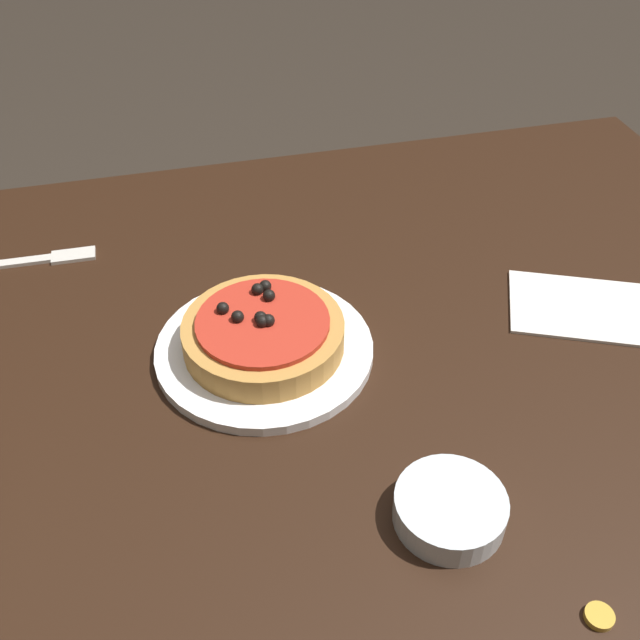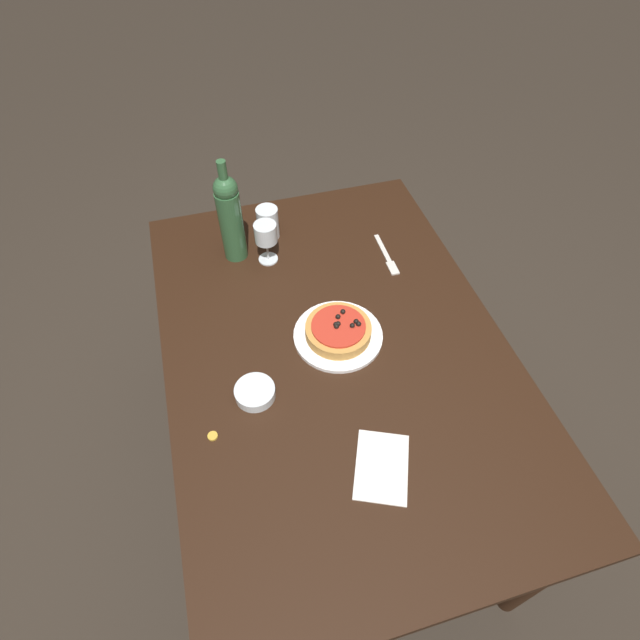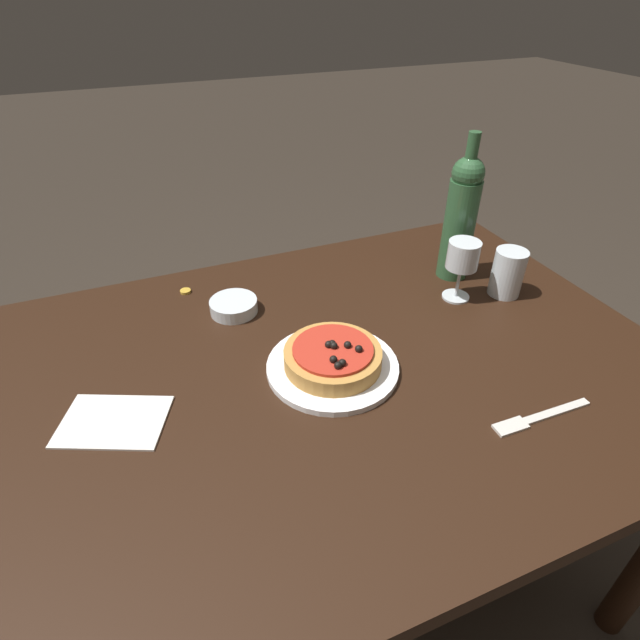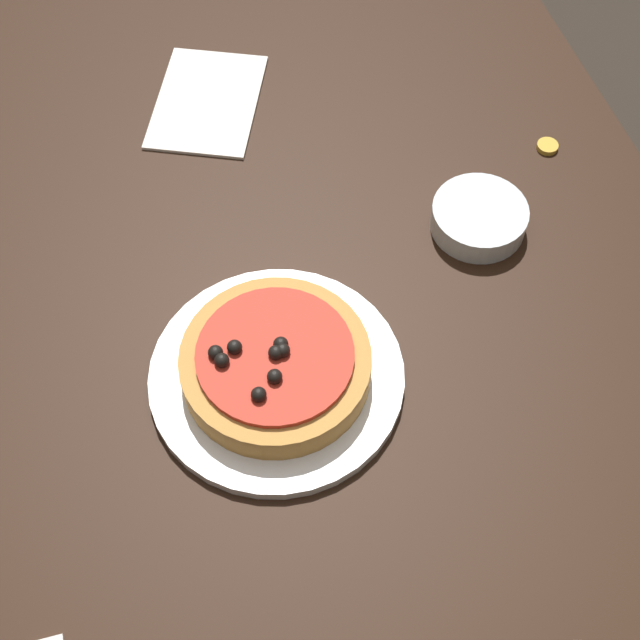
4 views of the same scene
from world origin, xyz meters
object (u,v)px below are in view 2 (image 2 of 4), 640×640
(wine_glass, at_px, (266,235))
(water_cup, at_px, (268,223))
(side_bowl, at_px, (255,392))
(dinner_plate, at_px, (338,335))
(fork, at_px, (387,257))
(wine_bottle, at_px, (230,216))
(pizza, at_px, (338,330))
(bottle_cap, at_px, (213,436))
(dining_table, at_px, (335,363))

(wine_glass, xyz_separation_m, water_cup, (0.11, -0.03, -0.05))
(side_bowl, bearing_deg, dinner_plate, -64.39)
(dinner_plate, distance_m, fork, 0.35)
(wine_bottle, relative_size, water_cup, 3.12)
(pizza, height_order, fork, pizza)
(bottle_cap, bearing_deg, dining_table, -63.50)
(wine_glass, bearing_deg, side_bowl, 164.28)
(dinner_plate, bearing_deg, wine_glass, 18.69)
(dining_table, bearing_deg, pizza, -29.07)
(pizza, xyz_separation_m, side_bowl, (-0.12, 0.25, -0.02))
(wine_glass, xyz_separation_m, fork, (-0.09, -0.36, -0.10))
(pizza, relative_size, water_cup, 1.67)
(dinner_plate, height_order, side_bowl, side_bowl)
(dinner_plate, distance_m, pizza, 0.02)
(dinner_plate, xyz_separation_m, bottle_cap, (-0.20, 0.37, -0.00))
(fork, bearing_deg, dinner_plate, -41.68)
(dinner_plate, bearing_deg, bottle_cap, 118.90)
(dinner_plate, xyz_separation_m, wine_bottle, (0.40, 0.21, 0.14))
(dining_table, bearing_deg, wine_glass, 15.39)
(dining_table, height_order, wine_bottle, wine_bottle)
(wine_glass, bearing_deg, dining_table, -164.61)
(bottle_cap, bearing_deg, side_bowl, -54.73)
(pizza, xyz_separation_m, water_cup, (0.46, 0.09, 0.02))
(side_bowl, bearing_deg, wine_glass, -15.72)
(pizza, height_order, bottle_cap, pizza)
(wine_glass, height_order, bottle_cap, wine_glass)
(dinner_plate, xyz_separation_m, water_cup, (0.46, 0.09, 0.05))
(dining_table, height_order, fork, fork)
(wine_glass, bearing_deg, dinner_plate, -161.31)
(dinner_plate, bearing_deg, side_bowl, 115.61)
(side_bowl, bearing_deg, fork, -52.31)
(side_bowl, distance_m, bottle_cap, 0.14)
(dining_table, height_order, pizza, pizza)
(wine_bottle, xyz_separation_m, fork, (-0.14, -0.45, -0.15))
(side_bowl, height_order, fork, side_bowl)
(dinner_plate, bearing_deg, wine_bottle, 27.65)
(dining_table, distance_m, wine_glass, 0.43)
(dinner_plate, bearing_deg, pizza, -77.69)
(dining_table, height_order, wine_glass, wine_glass)
(water_cup, height_order, fork, water_cup)
(pizza, xyz_separation_m, wine_glass, (0.35, 0.12, 0.07))
(wine_bottle, bearing_deg, water_cup, -62.91)
(dining_table, relative_size, pizza, 7.51)
(pizza, distance_m, water_cup, 0.47)
(wine_glass, distance_m, wine_bottle, 0.12)
(dinner_plate, relative_size, wine_bottle, 0.73)
(dining_table, height_order, bottle_cap, bottle_cap)
(bottle_cap, bearing_deg, fork, -52.77)
(pizza, bearing_deg, fork, -42.78)
(dinner_plate, xyz_separation_m, fork, (0.26, -0.24, -0.00))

